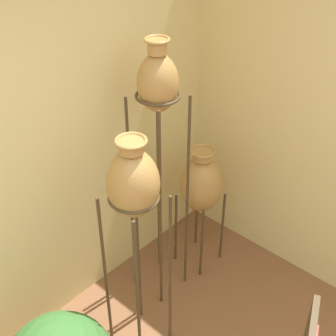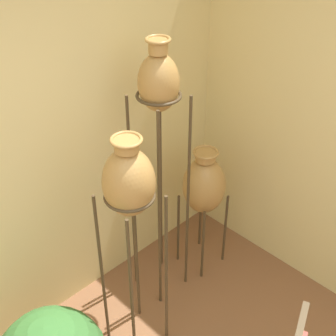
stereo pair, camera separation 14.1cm
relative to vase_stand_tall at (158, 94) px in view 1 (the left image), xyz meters
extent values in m
cylinder|color=#473823|center=(-0.14, -0.14, -0.81)|extent=(0.02, 0.02, 1.60)
cylinder|color=#473823|center=(0.14, -0.14, -0.81)|extent=(0.02, 0.02, 1.60)
cylinder|color=#473823|center=(-0.14, 0.14, -0.81)|extent=(0.02, 0.02, 1.60)
cylinder|color=#473823|center=(0.14, 0.14, -0.81)|extent=(0.02, 0.02, 1.60)
torus|color=#473823|center=(0.00, 0.00, -0.01)|extent=(0.28, 0.28, 0.02)
ellipsoid|color=#B28447|center=(0.00, 0.00, 0.07)|extent=(0.25, 0.25, 0.36)
cylinder|color=#B28447|center=(0.00, 0.00, 0.29)|extent=(0.11, 0.11, 0.08)
torus|color=#B28447|center=(0.00, 0.00, 0.33)|extent=(0.15, 0.15, 0.02)
cylinder|color=#473823|center=(-0.61, -0.39, -0.99)|extent=(0.02, 0.02, 1.24)
cylinder|color=#473823|center=(-0.33, -0.39, -0.99)|extent=(0.02, 0.02, 1.24)
cylinder|color=#473823|center=(-0.61, -0.11, -0.99)|extent=(0.02, 0.02, 1.24)
cylinder|color=#473823|center=(-0.33, -0.11, -0.99)|extent=(0.02, 0.02, 1.24)
torus|color=#473823|center=(-0.47, -0.25, -0.37)|extent=(0.29, 0.29, 0.02)
ellipsoid|color=#B28447|center=(-0.47, -0.25, -0.28)|extent=(0.29, 0.29, 0.41)
cylinder|color=#B28447|center=(-0.47, -0.25, -0.04)|extent=(0.13, 0.13, 0.06)
torus|color=#B28447|center=(-0.47, -0.25, -0.01)|extent=(0.17, 0.17, 0.02)
cylinder|color=#473823|center=(0.27, -0.19, -1.28)|extent=(0.02, 0.02, 0.66)
cylinder|color=#473823|center=(0.53, -0.19, -1.28)|extent=(0.02, 0.02, 0.66)
cylinder|color=#473823|center=(0.27, 0.08, -1.28)|extent=(0.02, 0.02, 0.66)
cylinder|color=#473823|center=(0.53, 0.08, -1.28)|extent=(0.02, 0.02, 0.66)
torus|color=#473823|center=(0.40, -0.06, -0.95)|extent=(0.27, 0.27, 0.02)
ellipsoid|color=#B28447|center=(0.40, -0.06, -0.85)|extent=(0.32, 0.32, 0.45)
cylinder|color=#B28447|center=(0.40, -0.06, -0.59)|extent=(0.14, 0.14, 0.06)
torus|color=#B28447|center=(0.40, -0.06, -0.56)|extent=(0.19, 0.19, 0.02)
camera|label=1|loc=(-1.84, -1.75, 1.20)|focal=50.00mm
camera|label=2|loc=(-1.74, -1.85, 1.20)|focal=50.00mm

